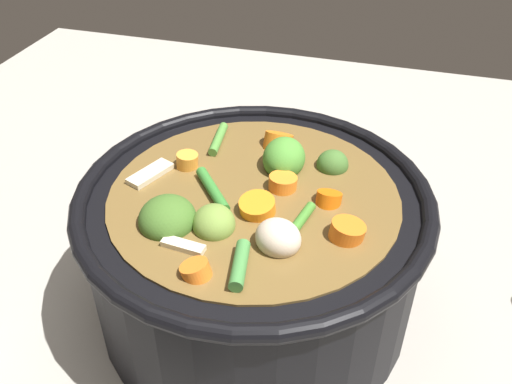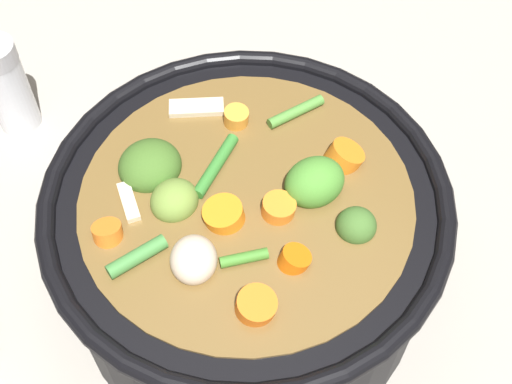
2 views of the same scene
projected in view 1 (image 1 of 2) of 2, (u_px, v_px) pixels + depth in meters
ground_plane at (254, 299)px, 0.51m from camera, size 1.10×1.10×0.00m
cooking_pot at (254, 246)px, 0.47m from camera, size 0.28×0.28×0.14m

